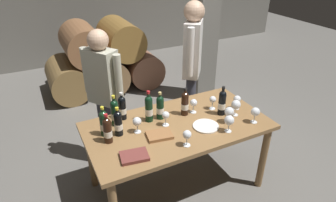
# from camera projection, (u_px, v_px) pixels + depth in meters

# --- Properties ---
(ground_plane) EXTENTS (14.00, 14.00, 0.00)m
(ground_plane) POSITION_uv_depth(u_px,v_px,m) (176.00, 184.00, 3.10)
(ground_plane) COLOR #66635E
(barrel_stack) EXTENTS (1.86, 0.90, 1.15)m
(barrel_stack) POSITION_uv_depth(u_px,v_px,m) (104.00, 60.00, 4.89)
(barrel_stack) COLOR olive
(barrel_stack) RESTS_ON ground_plane
(stone_pillar) EXTENTS (0.32, 0.32, 2.60)m
(stone_pillar) POSITION_uv_depth(u_px,v_px,m) (205.00, 17.00, 4.24)
(stone_pillar) COLOR slate
(stone_pillar) RESTS_ON ground_plane
(dining_table) EXTENTS (1.70, 0.90, 0.76)m
(dining_table) POSITION_uv_depth(u_px,v_px,m) (177.00, 132.00, 2.78)
(dining_table) COLOR olive
(dining_table) RESTS_ON ground_plane
(wine_bottle_0) EXTENTS (0.07, 0.07, 0.30)m
(wine_bottle_0) POSITION_uv_depth(u_px,v_px,m) (222.00, 102.00, 2.84)
(wine_bottle_0) COLOR black
(wine_bottle_0) RESTS_ON dining_table
(wine_bottle_1) EXTENTS (0.07, 0.07, 0.29)m
(wine_bottle_1) POSITION_uv_depth(u_px,v_px,m) (185.00, 103.00, 2.83)
(wine_bottle_1) COLOR black
(wine_bottle_1) RESTS_ON dining_table
(wine_bottle_2) EXTENTS (0.07, 0.07, 0.31)m
(wine_bottle_2) POSITION_uv_depth(u_px,v_px,m) (115.00, 113.00, 2.67)
(wine_bottle_2) COLOR black
(wine_bottle_2) RESTS_ON dining_table
(wine_bottle_3) EXTENTS (0.07, 0.07, 0.32)m
(wine_bottle_3) POSITION_uv_depth(u_px,v_px,m) (149.00, 108.00, 2.73)
(wine_bottle_3) COLOR black
(wine_bottle_3) RESTS_ON dining_table
(wine_bottle_4) EXTENTS (0.07, 0.07, 0.27)m
(wine_bottle_4) POSITION_uv_depth(u_px,v_px,m) (118.00, 123.00, 2.53)
(wine_bottle_4) COLOR black
(wine_bottle_4) RESTS_ON dining_table
(wine_bottle_5) EXTENTS (0.07, 0.07, 0.28)m
(wine_bottle_5) POSITION_uv_depth(u_px,v_px,m) (160.00, 107.00, 2.77)
(wine_bottle_5) COLOR black
(wine_bottle_5) RESTS_ON dining_table
(wine_bottle_6) EXTENTS (0.07, 0.07, 0.28)m
(wine_bottle_6) POSITION_uv_depth(u_px,v_px,m) (122.00, 107.00, 2.77)
(wine_bottle_6) COLOR black
(wine_bottle_6) RESTS_ON dining_table
(wine_bottle_7) EXTENTS (0.07, 0.07, 0.27)m
(wine_bottle_7) POSITION_uv_depth(u_px,v_px,m) (108.00, 130.00, 2.44)
(wine_bottle_7) COLOR black
(wine_bottle_7) RESTS_ON dining_table
(wine_bottle_8) EXTENTS (0.07, 0.07, 0.29)m
(wine_bottle_8) POSITION_uv_depth(u_px,v_px,m) (104.00, 123.00, 2.53)
(wine_bottle_8) COLOR #19381E
(wine_bottle_8) RESTS_ON dining_table
(wine_glass_0) EXTENTS (0.07, 0.07, 0.15)m
(wine_glass_0) POSITION_uv_depth(u_px,v_px,m) (194.00, 103.00, 2.88)
(wine_glass_0) COLOR white
(wine_glass_0) RESTS_ON dining_table
(wine_glass_1) EXTENTS (0.09, 0.09, 0.16)m
(wine_glass_1) POSITION_uv_depth(u_px,v_px,m) (229.00, 121.00, 2.58)
(wine_glass_1) COLOR white
(wine_glass_1) RESTS_ON dining_table
(wine_glass_2) EXTENTS (0.08, 0.08, 0.15)m
(wine_glass_2) POSITION_uv_depth(u_px,v_px,m) (137.00, 122.00, 2.57)
(wine_glass_2) COLOR white
(wine_glass_2) RESTS_ON dining_table
(wine_glass_3) EXTENTS (0.08, 0.08, 0.16)m
(wine_glass_3) POSITION_uv_depth(u_px,v_px,m) (255.00, 112.00, 2.71)
(wine_glass_3) COLOR white
(wine_glass_3) RESTS_ON dining_table
(wine_glass_4) EXTENTS (0.09, 0.09, 0.16)m
(wine_glass_4) POSITION_uv_depth(u_px,v_px,m) (236.00, 105.00, 2.82)
(wine_glass_4) COLOR white
(wine_glass_4) RESTS_ON dining_table
(wine_glass_5) EXTENTS (0.07, 0.07, 0.14)m
(wine_glass_5) POSITION_uv_depth(u_px,v_px,m) (213.00, 100.00, 2.94)
(wine_glass_5) COLOR white
(wine_glass_5) RESTS_ON dining_table
(wine_glass_6) EXTENTS (0.07, 0.07, 0.15)m
(wine_glass_6) POSITION_uv_depth(u_px,v_px,m) (187.00, 135.00, 2.40)
(wine_glass_6) COLOR white
(wine_glass_6) RESTS_ON dining_table
(wine_glass_7) EXTENTS (0.09, 0.09, 0.16)m
(wine_glass_7) POSITION_uv_depth(u_px,v_px,m) (229.00, 112.00, 2.71)
(wine_glass_7) COLOR white
(wine_glass_7) RESTS_ON dining_table
(wine_glass_8) EXTENTS (0.07, 0.07, 0.15)m
(wine_glass_8) POSITION_uv_depth(u_px,v_px,m) (237.00, 100.00, 2.94)
(wine_glass_8) COLOR white
(wine_glass_8) RESTS_ON dining_table
(wine_glass_9) EXTENTS (0.07, 0.07, 0.14)m
(wine_glass_9) POSITION_uv_depth(u_px,v_px,m) (166.00, 116.00, 2.67)
(wine_glass_9) COLOR white
(wine_glass_9) RESTS_ON dining_table
(tasting_notebook) EXTENTS (0.24, 0.19, 0.03)m
(tasting_notebook) POSITION_uv_depth(u_px,v_px,m) (134.00, 156.00, 2.31)
(tasting_notebook) COLOR brown
(tasting_notebook) RESTS_ON dining_table
(leather_ledger) EXTENTS (0.24, 0.19, 0.03)m
(leather_ledger) POSITION_uv_depth(u_px,v_px,m) (159.00, 135.00, 2.56)
(leather_ledger) COLOR #936038
(leather_ledger) RESTS_ON dining_table
(serving_plate) EXTENTS (0.24, 0.24, 0.01)m
(serving_plate) POSITION_uv_depth(u_px,v_px,m) (206.00, 126.00, 2.70)
(serving_plate) COLOR white
(serving_plate) RESTS_ON dining_table
(sommelier_presenting) EXTENTS (0.34, 0.41, 1.72)m
(sommelier_presenting) POSITION_uv_depth(u_px,v_px,m) (192.00, 60.00, 3.42)
(sommelier_presenting) COLOR #383842
(sommelier_presenting) RESTS_ON ground_plane
(taster_seated_left) EXTENTS (0.33, 0.42, 1.54)m
(taster_seated_left) POSITION_uv_depth(u_px,v_px,m) (104.00, 89.00, 3.03)
(taster_seated_left) COLOR #383842
(taster_seated_left) RESTS_ON ground_plane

